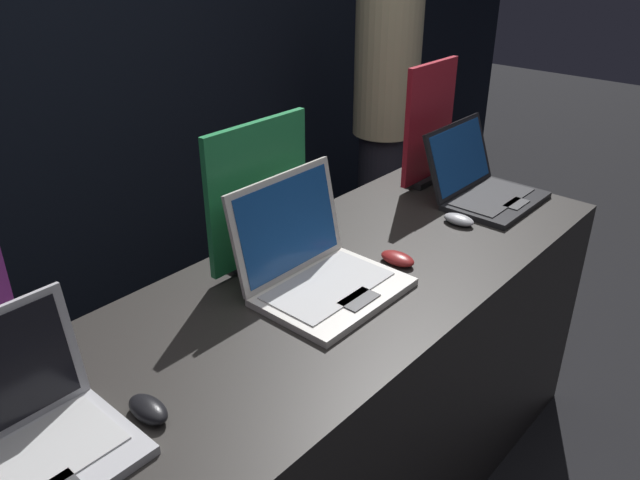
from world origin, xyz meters
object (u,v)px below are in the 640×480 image
(mouse_middle, at_px, (398,258))
(mouse_back, at_px, (459,219))
(laptop_middle, at_px, (314,266))
(mouse_front, at_px, (148,409))
(person_bystander, at_px, (385,119))
(laptop_back, at_px, (482,183))
(promo_stand_middle, at_px, (258,199))
(promo_stand_back, at_px, (429,128))
(laptop_front, at_px, (7,441))

(mouse_middle, relative_size, mouse_back, 1.02)
(laptop_middle, relative_size, mouse_back, 3.63)
(mouse_front, height_order, person_bystander, person_bystander)
(mouse_front, height_order, laptop_back, laptop_back)
(laptop_back, relative_size, person_bystander, 0.22)
(promo_stand_middle, height_order, mouse_back, promo_stand_middle)
(mouse_middle, relative_size, promo_stand_back, 0.24)
(laptop_middle, xyz_separation_m, mouse_middle, (0.26, -0.09, -0.05))
(mouse_back, bearing_deg, mouse_middle, -179.82)
(promo_stand_back, bearing_deg, promo_stand_middle, 178.56)
(laptop_back, height_order, person_bystander, person_bystander)
(mouse_front, distance_m, laptop_back, 1.44)
(laptop_middle, bearing_deg, mouse_front, -172.34)
(laptop_middle, xyz_separation_m, laptop_back, (0.85, -0.04, -0.01))
(laptop_back, bearing_deg, person_bystander, 55.74)
(laptop_front, height_order, laptop_middle, laptop_middle)
(mouse_middle, bearing_deg, promo_stand_back, 25.90)
(promo_stand_back, relative_size, person_bystander, 0.27)
(promo_stand_back, bearing_deg, laptop_middle, -167.29)
(mouse_middle, bearing_deg, laptop_middle, 160.19)
(promo_stand_back, bearing_deg, laptop_front, -173.49)
(promo_stand_middle, distance_m, laptop_back, 0.89)
(laptop_front, distance_m, mouse_back, 1.45)
(laptop_front, relative_size, mouse_front, 3.66)
(mouse_middle, height_order, laptop_back, laptop_back)
(mouse_front, relative_size, laptop_back, 0.29)
(laptop_middle, bearing_deg, mouse_middle, -19.81)
(laptop_front, distance_m, laptop_middle, 0.83)
(mouse_front, xyz_separation_m, person_bystander, (2.01, 0.87, -0.01))
(mouse_front, distance_m, mouse_middle, 0.85)
(mouse_front, relative_size, mouse_back, 1.01)
(laptop_back, xyz_separation_m, mouse_back, (-0.23, -0.05, -0.04))
(mouse_front, height_order, laptop_middle, laptop_middle)
(mouse_middle, relative_size, laptop_back, 0.30)
(promo_stand_back, height_order, person_bystander, person_bystander)
(laptop_front, height_order, promo_stand_middle, promo_stand_middle)
(mouse_front, xyz_separation_m, promo_stand_middle, (0.59, 0.29, 0.18))
(mouse_middle, bearing_deg, laptop_front, 175.15)
(laptop_middle, bearing_deg, laptop_back, -3.03)
(mouse_middle, xyz_separation_m, mouse_back, (0.35, 0.00, -0.00))
(laptop_back, bearing_deg, promo_stand_middle, 163.11)
(promo_stand_middle, bearing_deg, mouse_front, -153.81)
(promo_stand_middle, distance_m, person_bystander, 1.54)
(promo_stand_middle, bearing_deg, laptop_back, -16.89)
(laptop_middle, distance_m, promo_stand_middle, 0.25)
(mouse_middle, height_order, person_bystander, person_bystander)
(mouse_middle, xyz_separation_m, laptop_back, (0.59, 0.05, 0.04))
(mouse_back, bearing_deg, promo_stand_middle, 153.57)
(laptop_middle, relative_size, person_bystander, 0.23)
(laptop_back, bearing_deg, laptop_front, 178.50)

